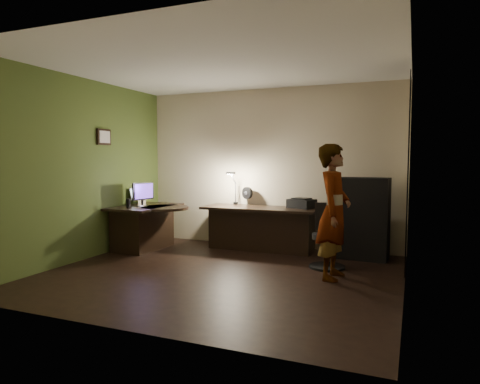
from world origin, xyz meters
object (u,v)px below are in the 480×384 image
at_px(desk_right, 260,229).
at_px(office_chair, 327,236).
at_px(person, 334,212).
at_px(monitor, 142,198).
at_px(desk_left, 145,227).
at_px(cabinet, 360,218).

distance_m(desk_right, office_chair, 1.44).
bearing_deg(desk_right, office_chair, -30.13).
relative_size(desk_right, person, 1.13).
relative_size(desk_right, monitor, 4.31).
bearing_deg(desk_right, person, -40.72).
bearing_deg(monitor, desk_right, 32.10).
relative_size(desk_left, desk_right, 0.66).
relative_size(desk_left, office_chair, 1.42).
distance_m(cabinet, office_chair, 0.85).
height_order(cabinet, person, person).
distance_m(monitor, person, 3.27).
distance_m(desk_right, monitor, 2.01).
height_order(desk_right, monitor, monitor).
xyz_separation_m(desk_right, person, (1.41, -1.22, 0.49)).
xyz_separation_m(cabinet, office_chair, (-0.35, -0.76, -0.17)).
xyz_separation_m(monitor, office_chair, (3.06, -0.03, -0.42)).
bearing_deg(person, monitor, 83.87).
bearing_deg(desk_left, cabinet, 11.58).
bearing_deg(cabinet, monitor, -164.22).
relative_size(cabinet, office_chair, 1.38).
xyz_separation_m(desk_right, cabinet, (1.60, 0.03, 0.26)).
xyz_separation_m(desk_right, monitor, (-1.82, -0.69, 0.50)).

